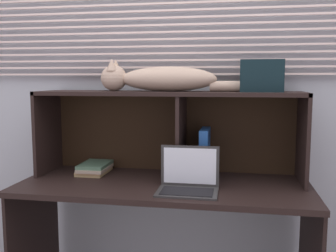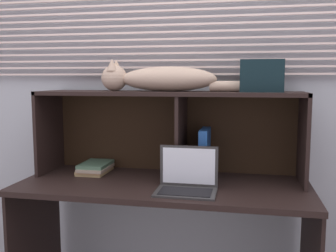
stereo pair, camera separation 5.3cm
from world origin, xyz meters
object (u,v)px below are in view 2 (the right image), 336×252
(cat, at_px, (160,79))
(book_stack, at_px, (95,168))
(laptop, at_px, (187,181))
(storage_box, at_px, (261,76))
(binder_upright, at_px, (205,154))

(cat, relative_size, book_stack, 3.73)
(laptop, relative_size, book_stack, 1.25)
(cat, xyz_separation_m, book_stack, (-0.41, 0.00, -0.54))
(laptop, xyz_separation_m, storage_box, (0.37, 0.27, 0.54))
(laptop, bearing_deg, book_stack, 155.82)
(book_stack, height_order, storage_box, storage_box)
(binder_upright, relative_size, storage_box, 1.26)
(binder_upright, distance_m, storage_box, 0.54)
(cat, bearing_deg, laptop, -53.14)
(book_stack, bearing_deg, cat, -0.44)
(laptop, bearing_deg, binder_upright, 77.09)
(cat, xyz_separation_m, binder_upright, (0.26, 0.00, -0.43))
(laptop, xyz_separation_m, binder_upright, (0.06, 0.27, 0.09))
(cat, xyz_separation_m, storage_box, (0.57, 0.00, 0.02))
(storage_box, bearing_deg, cat, -180.00)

